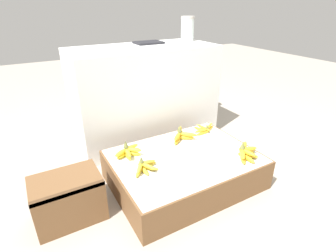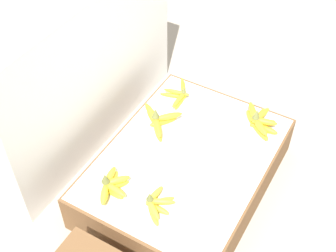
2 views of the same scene
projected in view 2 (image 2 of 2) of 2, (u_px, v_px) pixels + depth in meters
The scene contains 9 objects.
ground_plane at pixel (185, 185), 2.31m from camera, with size 10.00×10.00×0.00m, color #A89E8E.
display_platform at pixel (186, 172), 2.24m from camera, with size 0.97×0.72×0.22m.
back_vendor_table at pixel (56, 60), 2.34m from camera, with size 1.25×0.56×0.84m.
banana_bunch_front_right at pixel (259, 121), 2.27m from camera, with size 0.21×0.20×0.11m.
banana_bunch_middle_left at pixel (156, 203), 1.94m from camera, with size 0.19×0.12×0.09m.
banana_bunch_back_left at pixel (111, 186), 2.00m from camera, with size 0.20×0.14×0.11m.
banana_bunch_back_midright at pixel (158, 120), 2.27m from camera, with size 0.21×0.21×0.11m.
banana_bunch_back_right at pixel (180, 94), 2.42m from camera, with size 0.23×0.16×0.08m.
foam_tray_white at pixel (2, 3), 1.91m from camera, with size 0.26×0.17×0.02m.
Camera 2 is at (-1.26, -0.63, 1.86)m, focal length 50.00 mm.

